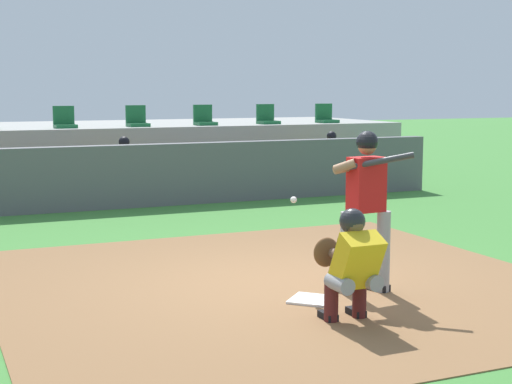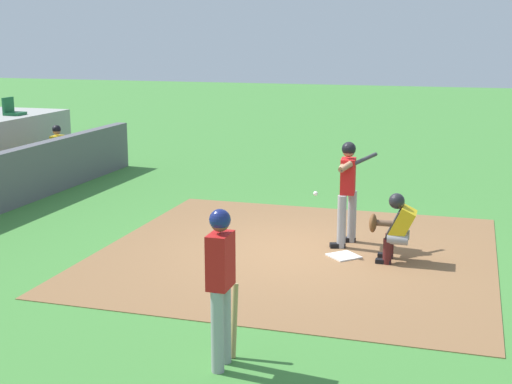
% 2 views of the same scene
% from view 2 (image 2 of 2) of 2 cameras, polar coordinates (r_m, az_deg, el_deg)
% --- Properties ---
extents(ground_plane, '(80.00, 80.00, 0.00)m').
position_cam_2_polar(ground_plane, '(12.04, 3.20, -4.86)').
color(ground_plane, '#428438').
extents(dirt_infield, '(6.40, 6.40, 0.01)m').
position_cam_2_polar(dirt_infield, '(12.03, 3.20, -4.83)').
color(dirt_infield, olive).
rests_on(dirt_infield, ground).
extents(home_plate, '(0.62, 0.62, 0.02)m').
position_cam_2_polar(home_plate, '(11.88, 6.97, -5.06)').
color(home_plate, white).
rests_on(home_plate, dirt_infield).
extents(batter_at_plate, '(0.75, 0.70, 1.80)m').
position_cam_2_polar(batter_at_plate, '(12.29, 7.28, 0.42)').
color(batter_at_plate, '#99999E').
rests_on(batter_at_plate, ground).
extents(catcher_crouched, '(0.49, 1.67, 1.13)m').
position_cam_2_polar(catcher_crouched, '(11.60, 10.97, -2.61)').
color(catcher_crouched, gray).
rests_on(catcher_crouched, ground).
extents(on_deck_batter, '(0.58, 0.23, 1.79)m').
position_cam_2_polar(on_deck_batter, '(7.75, -2.79, -6.84)').
color(on_deck_batter, '#99999E').
rests_on(on_deck_batter, ground).
extents(dugout_player_3, '(0.49, 0.70, 1.30)m').
position_cam_2_polar(dugout_player_3, '(19.08, -15.12, 3.27)').
color(dugout_player_3, '#939399').
rests_on(dugout_player_3, ground).
extents(stadium_seat_7, '(0.46, 0.46, 0.48)m').
position_cam_2_polar(stadium_seat_7, '(20.83, -18.77, 6.17)').
color(stadium_seat_7, '#196033').
rests_on(stadium_seat_7, stands_platform).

